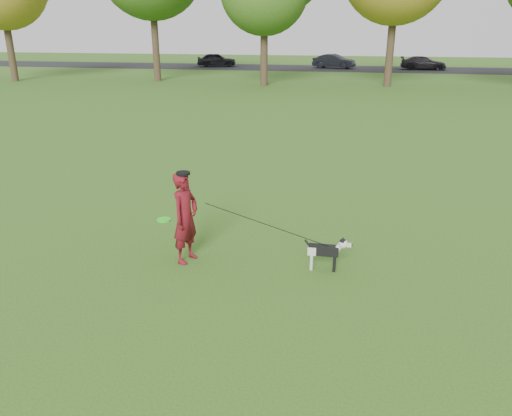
% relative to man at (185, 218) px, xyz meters
% --- Properties ---
extents(ground, '(120.00, 120.00, 0.00)m').
position_rel_man_xyz_m(ground, '(0.84, 0.44, -0.79)').
color(ground, '#285116').
rests_on(ground, ground).
extents(road, '(120.00, 7.00, 0.02)m').
position_rel_man_xyz_m(road, '(0.84, 40.44, -0.78)').
color(road, black).
rests_on(road, ground).
extents(man, '(0.53, 0.66, 1.57)m').
position_rel_man_xyz_m(man, '(0.00, 0.00, 0.00)').
color(man, '#590C1E').
rests_on(man, ground).
extents(dog, '(0.78, 0.16, 0.60)m').
position_rel_man_xyz_m(dog, '(2.37, 0.09, -0.42)').
color(dog, black).
rests_on(dog, ground).
extents(car_left, '(3.94, 2.43, 1.25)m').
position_rel_man_xyz_m(car_left, '(-10.27, 40.44, -0.14)').
color(car_left, black).
rests_on(car_left, road).
extents(car_mid, '(4.01, 2.24, 1.25)m').
position_rel_man_xyz_m(car_mid, '(0.82, 40.44, -0.14)').
color(car_mid, black).
rests_on(car_mid, road).
extents(car_right, '(4.00, 1.76, 1.14)m').
position_rel_man_xyz_m(car_right, '(8.66, 40.44, -0.19)').
color(car_right, black).
rests_on(car_right, road).
extents(man_held_items, '(2.93, 0.36, 1.18)m').
position_rel_man_xyz_m(man_held_items, '(1.40, 0.02, -0.03)').
color(man_held_items, '#28E51D').
rests_on(man_held_items, ground).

